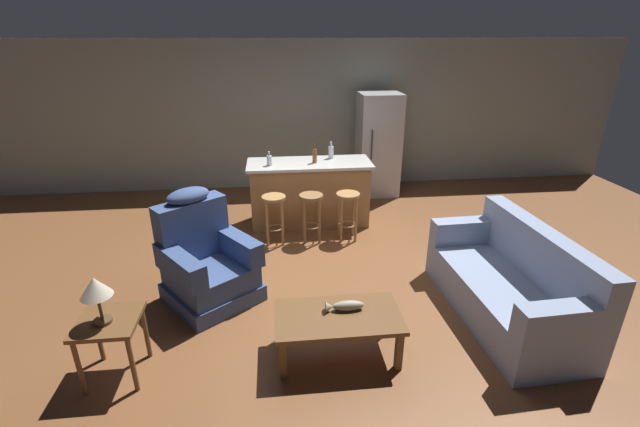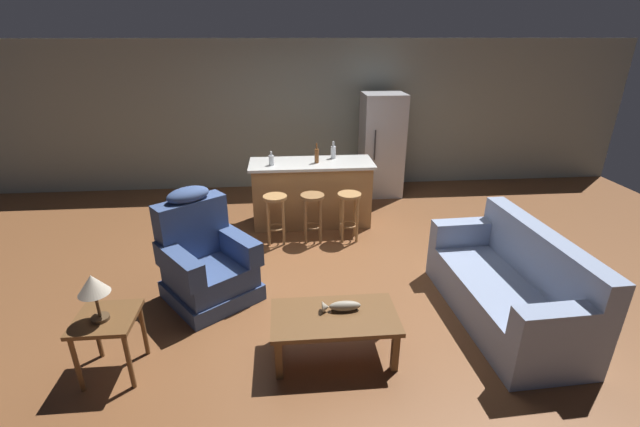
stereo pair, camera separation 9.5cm
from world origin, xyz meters
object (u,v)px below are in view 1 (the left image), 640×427
Objects in this scene: kitchen_island at (310,193)px; bar_stool_right at (348,208)px; coffee_table at (338,320)px; bar_stool_left at (274,211)px; table_lamp at (95,289)px; bottle_tall_green at (269,160)px; refrigerator at (378,145)px; couch at (510,286)px; fish_figurine at (344,306)px; bar_stool_middle at (311,209)px; bottle_wine_dark at (315,155)px; recliner_near_lamp at (206,262)px; bottle_short_amber at (331,152)px; end_table at (110,330)px.

kitchen_island is 0.79m from bar_stool_right.
bar_stool_left is at bearing 102.78° from coffee_table.
bottle_tall_green is (1.33, 2.92, 0.16)m from table_lamp.
refrigerator is at bearing 72.40° from coffee_table.
bottle_tall_green is at bearing -48.32° from couch.
bar_stool_middle is at bearing 92.28° from fish_figurine.
fish_figurine is 2.29m from bar_stool_right.
recliner_near_lamp is at bearing -126.33° from bottle_wine_dark.
coffee_table is 1.62× the size of bar_stool_middle.
bar_stool_right is at bearing -26.79° from bottle_tall_green.
fish_figurine is 1.67m from recliner_near_lamp.
recliner_near_lamp is at bearing -128.22° from bottle_short_amber.
bar_stool_right is at bearing 78.33° from coffee_table.
bar_stool_right is (-1.33, 1.92, 0.13)m from couch.
bottle_short_amber is at bearing 104.59° from recliner_near_lamp.
table_lamp is 0.23× the size of kitchen_island.
refrigerator is at bearing 102.78° from recliner_near_lamp.
couch is at bearing -54.82° from kitchen_island.
coffee_table is at bearing 12.65° from recliner_near_lamp.
bar_stool_right reaches higher than fish_figurine.
couch reaches higher than bar_stool_left.
bottle_wine_dark is at bearing 79.80° from bar_stool_middle.
refrigerator reaches higher than kitchen_island.
couch is 2.65m from bar_stool_middle.
bar_stool_right is at bearing -80.96° from bottle_short_amber.
refrigerator is at bearing 46.59° from bottle_short_amber.
bar_stool_right is at bearing 0.00° from bar_stool_middle.
bottle_wine_dark is at bearing 56.49° from table_lamp.
refrigerator reaches higher than coffee_table.
table_lamp reaches higher than bar_stool_left.
coffee_table is 2.99m from bottle_wine_dark.
bottle_short_amber reaches higher than bar_stool_left.
end_table is 0.82× the size of bar_stool_right.
bottle_short_amber is (0.34, 0.18, 0.57)m from kitchen_island.
bar_stool_left reaches higher than coffee_table.
recliner_near_lamp is at bearing 61.39° from table_lamp.
fish_figurine is 3.13m from bottle_short_amber.
recliner_near_lamp is 2.00m from bottle_tall_green.
table_lamp reaches higher than bar_stool_right.
bottle_tall_green is (-1.04, 0.53, 0.55)m from bar_stool_right.
bar_stool_right is at bearing 88.28° from recliner_near_lamp.
bar_stool_middle reaches higher than coffee_table.
fish_figurine is at bearing 4.25° from table_lamp.
bottle_short_amber is (0.87, 0.81, 0.57)m from bar_stool_left.
bottle_wine_dark is (0.07, -0.04, 0.58)m from kitchen_island.
table_lamp is at bearing -114.48° from bottle_tall_green.
bottle_wine_dark is (0.61, 0.59, 0.59)m from bar_stool_left.
bar_stool_left is (-0.53, -0.63, -0.01)m from kitchen_island.
couch is at bearing 6.86° from end_table.
bar_stool_right is 0.39× the size of refrigerator.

